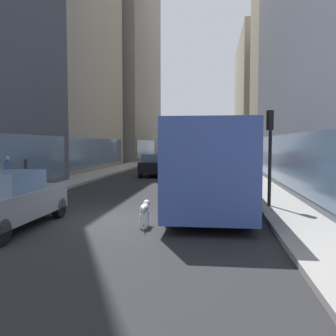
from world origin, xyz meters
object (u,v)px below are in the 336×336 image
(car_red_coupe, at_px, (198,157))
(pedestrian_in_coat, at_px, (23,172))
(car_grey_wagon, at_px, (5,200))
(pedestrian_with_handbag, at_px, (7,175))
(transit_bus, at_px, (211,158))
(traffic_light_near, at_px, (270,142))
(dalmatian_dog, at_px, (145,209))
(box_truck, at_px, (168,149))
(car_black_suv, at_px, (156,165))

(car_red_coupe, height_order, pedestrian_in_coat, pedestrian_in_coat)
(car_grey_wagon, relative_size, pedestrian_with_handbag, 2.44)
(transit_bus, bearing_deg, traffic_light_near, -30.64)
(pedestrian_with_handbag, bearing_deg, dalmatian_dog, -34.08)
(transit_bus, relative_size, pedestrian_in_coat, 6.82)
(traffic_light_near, bearing_deg, box_truck, 103.17)
(car_grey_wagon, distance_m, pedestrian_with_handbag, 6.30)
(car_red_coupe, xyz_separation_m, car_grey_wagon, (-4.00, -31.70, 0.00))
(transit_bus, relative_size, car_black_suv, 2.72)
(car_red_coupe, relative_size, pedestrian_with_handbag, 2.39)
(car_red_coupe, xyz_separation_m, traffic_light_near, (3.70, -27.62, 1.61))
(pedestrian_in_coat, height_order, traffic_light_near, traffic_light_near)
(car_red_coupe, relative_size, dalmatian_dog, 4.19)
(box_truck, relative_size, pedestrian_in_coat, 4.44)
(car_black_suv, bearing_deg, car_grey_wagon, -95.35)
(box_truck, bearing_deg, dalmatian_dog, -84.07)
(transit_bus, bearing_deg, car_red_coupe, 93.47)
(pedestrian_with_handbag, bearing_deg, traffic_light_near, -7.30)
(dalmatian_dog, bearing_deg, car_grey_wagon, -167.81)
(transit_bus, relative_size, car_grey_wagon, 2.79)
(dalmatian_dog, xyz_separation_m, traffic_light_near, (3.94, 3.27, 1.92))
(box_truck, bearing_deg, pedestrian_with_handbag, -95.66)
(transit_bus, xyz_separation_m, car_red_coupe, (-1.60, 26.37, -0.96))
(car_black_suv, distance_m, pedestrian_with_handbag, 12.54)
(dalmatian_dog, height_order, traffic_light_near, traffic_light_near)
(car_red_coupe, xyz_separation_m, dalmatian_dog, (-0.24, -30.89, -0.31))
(transit_bus, height_order, car_red_coupe, transit_bus)
(box_truck, bearing_deg, car_grey_wagon, -90.00)
(transit_bus, relative_size, dalmatian_dog, 11.98)
(traffic_light_near, bearing_deg, car_grey_wagon, -152.07)
(transit_bus, height_order, car_black_suv, transit_bus)
(car_grey_wagon, xyz_separation_m, pedestrian_in_coat, (-3.23, 7.03, 0.19))
(car_black_suv, height_order, box_truck, box_truck)
(pedestrian_in_coat, xyz_separation_m, traffic_light_near, (10.93, -2.95, 1.43))
(car_red_coupe, height_order, car_black_suv, same)
(car_grey_wagon, height_order, box_truck, box_truck)
(car_grey_wagon, height_order, car_black_suv, same)
(car_black_suv, bearing_deg, transit_bus, -71.21)
(box_truck, distance_m, pedestrian_with_handbag, 31.68)
(car_grey_wagon, height_order, dalmatian_dog, car_grey_wagon)
(dalmatian_dog, bearing_deg, transit_bus, 67.81)
(car_grey_wagon, xyz_separation_m, box_truck, (-0.00, 36.99, 0.85))
(car_red_coupe, bearing_deg, car_black_suv, -99.32)
(box_truck, height_order, pedestrian_with_handbag, box_truck)
(car_grey_wagon, relative_size, pedestrian_in_coat, 2.44)
(car_black_suv, distance_m, box_truck, 19.99)
(car_grey_wagon, distance_m, traffic_light_near, 8.86)
(car_black_suv, bearing_deg, pedestrian_in_coat, -115.67)
(car_red_coupe, xyz_separation_m, car_black_suv, (-2.40, -14.62, 0.00))
(transit_bus, xyz_separation_m, dalmatian_dog, (-1.84, -4.52, -1.26))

